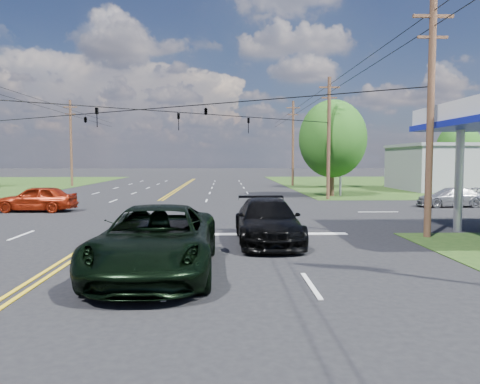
{
  "coord_description": "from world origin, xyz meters",
  "views": [
    {
      "loc": [
        4.85,
        -15.34,
        3.14
      ],
      "look_at": [
        5.57,
        6.0,
        1.65
      ],
      "focal_mm": 35.0,
      "sensor_mm": 36.0,
      "label": 1
    }
  ],
  "objects_px": {
    "retail_ne": "(468,168)",
    "pole_left_far": "(71,142)",
    "tree_right_a": "(333,139)",
    "pickup_dkgreen": "(156,241)",
    "tree_far_r": "(459,148)",
    "suv_black": "(267,221)",
    "tree_right_b": "(330,150)",
    "pole_right_far": "(293,142)",
    "pole_se": "(430,114)",
    "pole_ne": "(329,137)"
  },
  "relations": [
    {
      "from": "retail_ne",
      "to": "pole_left_far",
      "type": "distance_m",
      "value": 43.84
    },
    {
      "from": "tree_right_a",
      "to": "pickup_dkgreen",
      "type": "xyz_separation_m",
      "value": [
        -11.0,
        -26.68,
        -3.94
      ]
    },
    {
      "from": "tree_far_r",
      "to": "suv_black",
      "type": "height_order",
      "value": "tree_far_r"
    },
    {
      "from": "tree_right_b",
      "to": "pickup_dkgreen",
      "type": "xyz_separation_m",
      "value": [
        -13.5,
        -38.68,
        -3.29
      ]
    },
    {
      "from": "retail_ne",
      "to": "pickup_dkgreen",
      "type": "relative_size",
      "value": 2.09
    },
    {
      "from": "pole_right_far",
      "to": "pole_left_far",
      "type": "bearing_deg",
      "value": 180.0
    },
    {
      "from": "pole_se",
      "to": "pole_left_far",
      "type": "xyz_separation_m",
      "value": [
        -26.0,
        37.0,
        0.25
      ]
    },
    {
      "from": "pickup_dkgreen",
      "to": "tree_right_b",
      "type": "bearing_deg",
      "value": 70.81
    },
    {
      "from": "tree_right_a",
      "to": "pickup_dkgreen",
      "type": "relative_size",
      "value": 1.22
    },
    {
      "from": "tree_right_b",
      "to": "pickup_dkgreen",
      "type": "height_order",
      "value": "tree_right_b"
    },
    {
      "from": "tree_right_b",
      "to": "pole_se",
      "type": "bearing_deg",
      "value": -96.05
    },
    {
      "from": "suv_black",
      "to": "pickup_dkgreen",
      "type": "bearing_deg",
      "value": -127.31
    },
    {
      "from": "tree_far_r",
      "to": "pickup_dkgreen",
      "type": "bearing_deg",
      "value": -124.75
    },
    {
      "from": "pole_right_far",
      "to": "tree_far_r",
      "type": "distance_m",
      "value": 21.1
    },
    {
      "from": "tree_right_a",
      "to": "pickup_dkgreen",
      "type": "bearing_deg",
      "value": -112.41
    },
    {
      "from": "pole_ne",
      "to": "pole_left_far",
      "type": "height_order",
      "value": "pole_left_far"
    },
    {
      "from": "retail_ne",
      "to": "tree_far_r",
      "type": "bearing_deg",
      "value": 68.2
    },
    {
      "from": "pole_left_far",
      "to": "tree_right_b",
      "type": "relative_size",
      "value": 1.41
    },
    {
      "from": "pole_se",
      "to": "pole_ne",
      "type": "bearing_deg",
      "value": 90.0
    },
    {
      "from": "tree_right_b",
      "to": "pickup_dkgreen",
      "type": "relative_size",
      "value": 1.06
    },
    {
      "from": "tree_right_b",
      "to": "suv_black",
      "type": "distance_m",
      "value": 35.55
    },
    {
      "from": "pole_left_far",
      "to": "tree_right_b",
      "type": "height_order",
      "value": "pole_left_far"
    },
    {
      "from": "suv_black",
      "to": "tree_far_r",
      "type": "bearing_deg",
      "value": 54.36
    },
    {
      "from": "pole_left_far",
      "to": "pole_right_far",
      "type": "distance_m",
      "value": 26.0
    },
    {
      "from": "tree_right_b",
      "to": "tree_far_r",
      "type": "xyz_separation_m",
      "value": [
        17.5,
        6.0,
        0.33
      ]
    },
    {
      "from": "retail_ne",
      "to": "tree_far_r",
      "type": "relative_size",
      "value": 1.83
    },
    {
      "from": "retail_ne",
      "to": "suv_black",
      "type": "relative_size",
      "value": 2.49
    },
    {
      "from": "pole_ne",
      "to": "pole_left_far",
      "type": "distance_m",
      "value": 32.2
    },
    {
      "from": "pole_right_far",
      "to": "pickup_dkgreen",
      "type": "height_order",
      "value": "pole_right_far"
    },
    {
      "from": "pole_right_far",
      "to": "suv_black",
      "type": "xyz_separation_m",
      "value": [
        -6.52,
        -37.94,
        -4.35
      ]
    },
    {
      "from": "retail_ne",
      "to": "pickup_dkgreen",
      "type": "bearing_deg",
      "value": -127.9
    },
    {
      "from": "retail_ne",
      "to": "pole_left_far",
      "type": "height_order",
      "value": "pole_left_far"
    },
    {
      "from": "pole_se",
      "to": "tree_right_b",
      "type": "height_order",
      "value": "pole_se"
    },
    {
      "from": "tree_right_a",
      "to": "tree_far_r",
      "type": "xyz_separation_m",
      "value": [
        20.0,
        18.0,
        -0.33
      ]
    },
    {
      "from": "pole_ne",
      "to": "tree_far_r",
      "type": "height_order",
      "value": "pole_ne"
    },
    {
      "from": "pole_right_far",
      "to": "suv_black",
      "type": "height_order",
      "value": "pole_right_far"
    },
    {
      "from": "retail_ne",
      "to": "pole_right_far",
      "type": "relative_size",
      "value": 1.4
    },
    {
      "from": "tree_right_b",
      "to": "tree_right_a",
      "type": "bearing_deg",
      "value": -101.77
    },
    {
      "from": "retail_ne",
      "to": "tree_right_a",
      "type": "bearing_deg",
      "value": -153.43
    },
    {
      "from": "pole_right_far",
      "to": "tree_right_a",
      "type": "height_order",
      "value": "pole_right_far"
    },
    {
      "from": "tree_far_r",
      "to": "retail_ne",
      "type": "bearing_deg",
      "value": -111.8
    },
    {
      "from": "pole_left_far",
      "to": "tree_far_r",
      "type": "xyz_separation_m",
      "value": [
        47.0,
        2.0,
        -0.62
      ]
    },
    {
      "from": "pole_se",
      "to": "pole_right_far",
      "type": "height_order",
      "value": "pole_right_far"
    },
    {
      "from": "suv_black",
      "to": "pole_ne",
      "type": "bearing_deg",
      "value": 69.93
    },
    {
      "from": "pole_ne",
      "to": "pole_left_far",
      "type": "relative_size",
      "value": 0.95
    },
    {
      "from": "pole_ne",
      "to": "suv_black",
      "type": "distance_m",
      "value": 20.44
    },
    {
      "from": "retail_ne",
      "to": "pole_ne",
      "type": "relative_size",
      "value": 1.47
    },
    {
      "from": "retail_ne",
      "to": "pole_left_far",
      "type": "xyz_separation_m",
      "value": [
        -43.0,
        8.0,
        2.97
      ]
    },
    {
      "from": "retail_ne",
      "to": "tree_right_b",
      "type": "relative_size",
      "value": 1.98
    },
    {
      "from": "tree_right_a",
      "to": "pickup_dkgreen",
      "type": "height_order",
      "value": "tree_right_a"
    }
  ]
}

